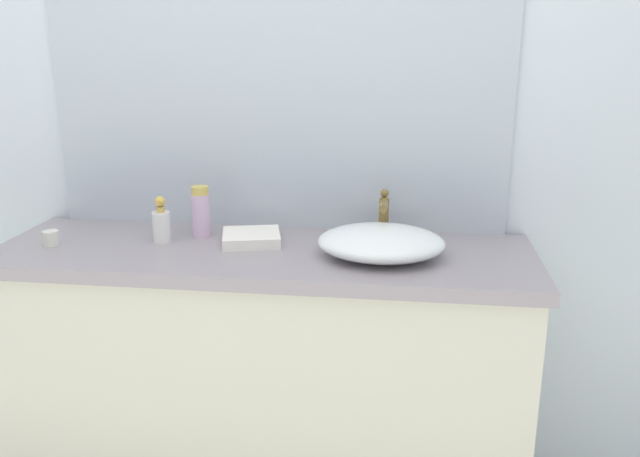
% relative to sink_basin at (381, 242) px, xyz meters
% --- Properties ---
extents(bathroom_wall_rear, '(6.00, 0.06, 2.60)m').
position_rel_sink_basin_xyz_m(bathroom_wall_rear, '(-0.37, 0.33, 0.38)').
color(bathroom_wall_rear, silver).
rests_on(bathroom_wall_rear, ground).
extents(vanity_counter, '(1.70, 0.53, 0.88)m').
position_rel_sink_basin_xyz_m(vanity_counter, '(-0.37, 0.02, -0.48)').
color(vanity_counter, beige).
rests_on(vanity_counter, ground).
extents(wall_mirror_panel, '(1.56, 0.01, 1.06)m').
position_rel_sink_basin_xyz_m(wall_mirror_panel, '(-0.37, 0.29, 0.49)').
color(wall_mirror_panel, '#B2BCC6').
rests_on(wall_mirror_panel, vanity_counter).
extents(sink_basin, '(0.39, 0.32, 0.09)m').
position_rel_sink_basin_xyz_m(sink_basin, '(0.00, 0.00, 0.00)').
color(sink_basin, white).
rests_on(sink_basin, vanity_counter).
extents(faucet, '(0.03, 0.12, 0.16)m').
position_rel_sink_basin_xyz_m(faucet, '(0.00, 0.18, 0.05)').
color(faucet, brown).
rests_on(faucet, vanity_counter).
extents(soap_dispenser, '(0.06, 0.06, 0.15)m').
position_rel_sink_basin_xyz_m(soap_dispenser, '(-0.71, 0.06, 0.02)').
color(soap_dispenser, silver).
rests_on(soap_dispenser, vanity_counter).
extents(lotion_bottle, '(0.06, 0.06, 0.17)m').
position_rel_sink_basin_xyz_m(lotion_bottle, '(-0.60, 0.14, 0.04)').
color(lotion_bottle, '#D1ADCF').
rests_on(lotion_bottle, vanity_counter).
extents(candle_jar, '(0.05, 0.05, 0.05)m').
position_rel_sink_basin_xyz_m(candle_jar, '(-1.05, -0.02, -0.02)').
color(candle_jar, silver).
rests_on(candle_jar, vanity_counter).
extents(folded_hand_towel, '(0.22, 0.21, 0.04)m').
position_rel_sink_basin_xyz_m(folded_hand_towel, '(-0.42, 0.08, -0.03)').
color(folded_hand_towel, white).
rests_on(folded_hand_towel, vanity_counter).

